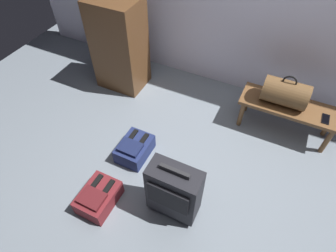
{
  "coord_description": "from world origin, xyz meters",
  "views": [
    {
      "loc": [
        0.34,
        -1.36,
        2.34
      ],
      "look_at": [
        -0.48,
        0.33,
        0.25
      ],
      "focal_mm": 29.57,
      "sensor_mm": 36.0,
      "label": 1
    }
  ],
  "objects_px": {
    "cell_phone": "(326,119)",
    "backpack_maroon": "(98,197)",
    "bench": "(289,109)",
    "backpack_navy": "(135,149)",
    "duffel_bag_brown": "(285,93)",
    "suitcase_upright_charcoal": "(174,191)",
    "side_cabinet": "(120,45)"
  },
  "relations": [
    {
      "from": "duffel_bag_brown",
      "to": "suitcase_upright_charcoal",
      "type": "xyz_separation_m",
      "value": [
        -0.58,
        -1.39,
        -0.18
      ]
    },
    {
      "from": "side_cabinet",
      "to": "backpack_navy",
      "type": "bearing_deg",
      "value": -53.04
    },
    {
      "from": "suitcase_upright_charcoal",
      "to": "backpack_maroon",
      "type": "relative_size",
      "value": 1.66
    },
    {
      "from": "bench",
      "to": "suitcase_upright_charcoal",
      "type": "bearing_deg",
      "value": -115.95
    },
    {
      "from": "suitcase_upright_charcoal",
      "to": "side_cabinet",
      "type": "bearing_deg",
      "value": 134.97
    },
    {
      "from": "duffel_bag_brown",
      "to": "backpack_maroon",
      "type": "distance_m",
      "value": 2.06
    },
    {
      "from": "backpack_maroon",
      "to": "side_cabinet",
      "type": "relative_size",
      "value": 0.35
    },
    {
      "from": "bench",
      "to": "backpack_maroon",
      "type": "relative_size",
      "value": 2.63
    },
    {
      "from": "cell_phone",
      "to": "side_cabinet",
      "type": "bearing_deg",
      "value": 179.78
    },
    {
      "from": "backpack_navy",
      "to": "side_cabinet",
      "type": "relative_size",
      "value": 0.35
    },
    {
      "from": "backpack_maroon",
      "to": "suitcase_upright_charcoal",
      "type": "bearing_deg",
      "value": 20.17
    },
    {
      "from": "backpack_navy",
      "to": "suitcase_upright_charcoal",
      "type": "bearing_deg",
      "value": -31.52
    },
    {
      "from": "bench",
      "to": "backpack_navy",
      "type": "height_order",
      "value": "bench"
    },
    {
      "from": "cell_phone",
      "to": "suitcase_upright_charcoal",
      "type": "bearing_deg",
      "value": -127.36
    },
    {
      "from": "bench",
      "to": "suitcase_upright_charcoal",
      "type": "distance_m",
      "value": 1.54
    },
    {
      "from": "cell_phone",
      "to": "suitcase_upright_charcoal",
      "type": "distance_m",
      "value": 1.67
    },
    {
      "from": "bench",
      "to": "side_cabinet",
      "type": "height_order",
      "value": "side_cabinet"
    },
    {
      "from": "side_cabinet",
      "to": "bench",
      "type": "bearing_deg",
      "value": 1.37
    },
    {
      "from": "suitcase_upright_charcoal",
      "to": "duffel_bag_brown",
      "type": "bearing_deg",
      "value": 67.31
    },
    {
      "from": "suitcase_upright_charcoal",
      "to": "backpack_navy",
      "type": "xyz_separation_m",
      "value": [
        -0.61,
        0.38,
        -0.23
      ]
    },
    {
      "from": "duffel_bag_brown",
      "to": "suitcase_upright_charcoal",
      "type": "bearing_deg",
      "value": -112.69
    },
    {
      "from": "backpack_maroon",
      "to": "cell_phone",
      "type": "bearing_deg",
      "value": 43.53
    },
    {
      "from": "duffel_bag_brown",
      "to": "side_cabinet",
      "type": "xyz_separation_m",
      "value": [
        -1.92,
        -0.05,
        0.05
      ]
    },
    {
      "from": "duffel_bag_brown",
      "to": "cell_phone",
      "type": "distance_m",
      "value": 0.46
    },
    {
      "from": "duffel_bag_brown",
      "to": "backpack_maroon",
      "type": "height_order",
      "value": "duffel_bag_brown"
    },
    {
      "from": "duffel_bag_brown",
      "to": "backpack_navy",
      "type": "distance_m",
      "value": 1.62
    },
    {
      "from": "duffel_bag_brown",
      "to": "suitcase_upright_charcoal",
      "type": "height_order",
      "value": "duffel_bag_brown"
    },
    {
      "from": "cell_phone",
      "to": "side_cabinet",
      "type": "distance_m",
      "value": 2.36
    },
    {
      "from": "bench",
      "to": "backpack_maroon",
      "type": "distance_m",
      "value": 2.09
    },
    {
      "from": "duffel_bag_brown",
      "to": "bench",
      "type": "bearing_deg",
      "value": -0.0
    },
    {
      "from": "cell_phone",
      "to": "backpack_maroon",
      "type": "height_order",
      "value": "cell_phone"
    },
    {
      "from": "duffel_bag_brown",
      "to": "side_cabinet",
      "type": "relative_size",
      "value": 0.4
    }
  ]
}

